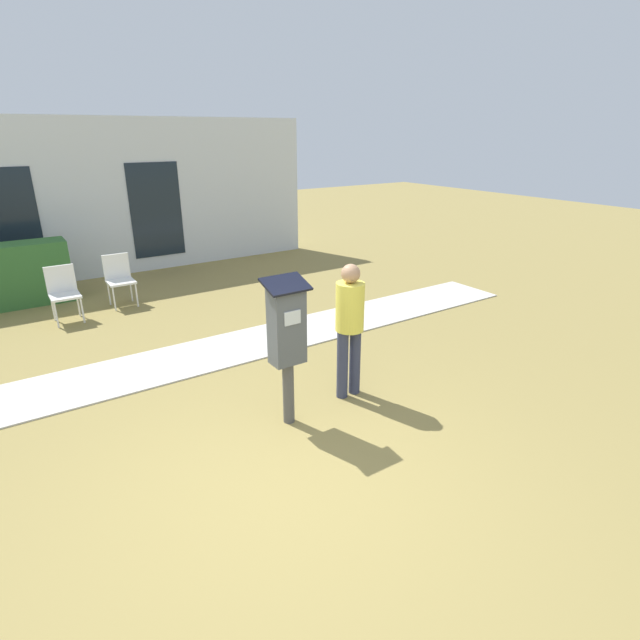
# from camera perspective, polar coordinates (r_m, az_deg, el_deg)

# --- Properties ---
(ground_plane) EXTENTS (40.00, 40.00, 0.00)m
(ground_plane) POSITION_cam_1_polar(r_m,az_deg,el_deg) (4.65, -3.91, -18.12)
(ground_plane) COLOR olive
(sidewalk) EXTENTS (12.00, 1.10, 0.02)m
(sidewalk) POSITION_cam_1_polar(r_m,az_deg,el_deg) (6.99, -16.23, -4.65)
(sidewalk) COLOR beige
(sidewalk) RESTS_ON ground
(building_facade) EXTENTS (10.00, 0.26, 3.20)m
(building_facade) POSITION_cam_1_polar(r_m,az_deg,el_deg) (11.41, -25.43, 12.23)
(building_facade) COLOR silver
(building_facade) RESTS_ON ground
(parking_meter) EXTENTS (0.44, 0.31, 1.59)m
(parking_meter) POSITION_cam_1_polar(r_m,az_deg,el_deg) (5.00, -3.80, -1.54)
(parking_meter) COLOR #4C4C4C
(parking_meter) RESTS_ON ground
(person_standing) EXTENTS (0.32, 0.32, 1.58)m
(person_standing) POSITION_cam_1_polar(r_m,az_deg,el_deg) (5.58, 3.41, -0.09)
(person_standing) COLOR #333851
(person_standing) RESTS_ON ground
(outdoor_chair_left) EXTENTS (0.44, 0.44, 0.90)m
(outdoor_chair_left) POSITION_cam_1_polar(r_m,az_deg,el_deg) (9.04, -27.29, 3.14)
(outdoor_chair_left) COLOR white
(outdoor_chair_left) RESTS_ON ground
(outdoor_chair_middle) EXTENTS (0.44, 0.44, 0.90)m
(outdoor_chair_middle) POSITION_cam_1_polar(r_m,az_deg,el_deg) (9.49, -21.99, 4.71)
(outdoor_chair_middle) COLOR white
(outdoor_chair_middle) RESTS_ON ground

